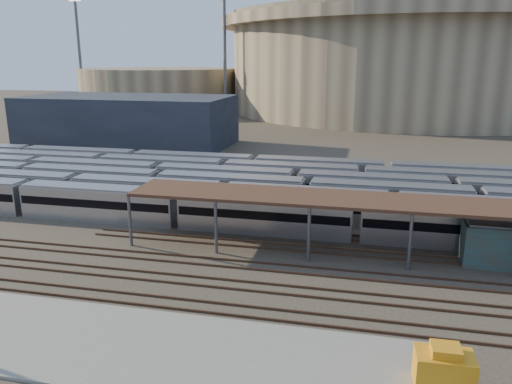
{
  "coord_description": "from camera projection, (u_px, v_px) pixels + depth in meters",
  "views": [
    {
      "loc": [
        13.78,
        -40.16,
        17.55
      ],
      "look_at": [
        1.93,
        12.0,
        3.15
      ],
      "focal_mm": 35.0,
      "sensor_mm": 36.0,
      "label": 1
    }
  ],
  "objects": [
    {
      "name": "secondary_arena",
      "position": [
        161.0,
        88.0,
        178.76
      ],
      "size": [
        56.0,
        56.0,
        14.0
      ],
      "primitive_type": "cylinder",
      "color": "gray",
      "rests_on": "ground"
    },
    {
      "name": "stadium",
      "position": [
        407.0,
        61.0,
        167.53
      ],
      "size": [
        124.0,
        124.0,
        32.5
      ],
      "color": "gray",
      "rests_on": "ground"
    },
    {
      "name": "floodlight_3",
      "position": [
        311.0,
        50.0,
        192.76
      ],
      "size": [
        4.0,
        1.0,
        38.4
      ],
      "color": "#535358",
      "rests_on": "ground"
    },
    {
      "name": "subway_trains",
      "position": [
        248.0,
        188.0,
        62.4
      ],
      "size": [
        124.78,
        23.9,
        3.6
      ],
      "color": "#B6B7BB",
      "rests_on": "ground"
    },
    {
      "name": "empty_tracks",
      "position": [
        187.0,
        280.0,
        40.59
      ],
      "size": [
        170.0,
        9.62,
        0.18
      ],
      "color": "#4C3323",
      "rests_on": "ground"
    },
    {
      "name": "yellow_equipment",
      "position": [
        444.0,
        370.0,
        27.08
      ],
      "size": [
        3.14,
        2.02,
        1.93
      ],
      "primitive_type": "cube",
      "rotation": [
        0.0,
        0.0,
        0.03
      ],
      "color": "orange",
      "rests_on": "apron"
    },
    {
      "name": "inspection_shed",
      "position": [
        462.0,
        208.0,
        43.09
      ],
      "size": [
        60.3,
        6.0,
        5.3
      ],
      "color": "#535358",
      "rests_on": "ground"
    },
    {
      "name": "floodlight_1",
      "position": [
        79.0,
        49.0,
        171.14
      ],
      "size": [
        4.0,
        1.0,
        38.4
      ],
      "color": "#535358",
      "rests_on": "ground"
    },
    {
      "name": "floodlight_0",
      "position": [
        225.0,
        47.0,
        149.96
      ],
      "size": [
        4.0,
        1.0,
        38.4
      ],
      "color": "#535358",
      "rests_on": "ground"
    },
    {
      "name": "service_building",
      "position": [
        128.0,
        121.0,
        103.3
      ],
      "size": [
        42.0,
        20.0,
        10.0
      ],
      "primitive_type": "cube",
      "color": "#1E232D",
      "rests_on": "ground"
    },
    {
      "name": "apron",
      "position": [
        59.0,
        337.0,
        32.24
      ],
      "size": [
        50.0,
        9.0,
        0.2
      ],
      "primitive_type": "cube",
      "color": "gray",
      "rests_on": "ground"
    },
    {
      "name": "ground",
      "position": [
        206.0,
        258.0,
        45.33
      ],
      "size": [
        420.0,
        420.0,
        0.0
      ],
      "primitive_type": "plane",
      "color": "#383026",
      "rests_on": "ground"
    }
  ]
}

